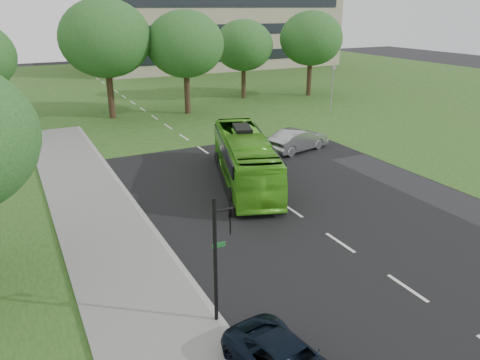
{
  "coord_description": "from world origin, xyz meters",
  "views": [
    {
      "loc": [
        -12.31,
        -16.55,
        9.9
      ],
      "look_at": [
        -2.31,
        3.35,
        1.6
      ],
      "focal_mm": 35.0,
      "sensor_mm": 36.0,
      "label": 1
    }
  ],
  "objects_px": {
    "tree_park_d": "(244,46)",
    "traffic_light": "(219,252)",
    "tree_park_c": "(185,44)",
    "sedan": "(298,140)",
    "tree_park_b": "(105,38)",
    "camera_pole": "(332,83)",
    "tree_park_e": "(311,39)",
    "bus": "(245,159)"
  },
  "relations": [
    {
      "from": "tree_park_d",
      "to": "tree_park_c",
      "type": "bearing_deg",
      "value": -150.72
    },
    {
      "from": "tree_park_d",
      "to": "camera_pole",
      "type": "relative_size",
      "value": 1.88
    },
    {
      "from": "tree_park_c",
      "to": "camera_pole",
      "type": "xyz_separation_m",
      "value": [
        12.53,
        -6.28,
        -3.6
      ]
    },
    {
      "from": "tree_park_b",
      "to": "tree_park_d",
      "type": "xyz_separation_m",
      "value": [
        15.63,
        3.45,
        -1.38
      ]
    },
    {
      "from": "tree_park_c",
      "to": "tree_park_d",
      "type": "bearing_deg",
      "value": 29.28
    },
    {
      "from": "bus",
      "to": "sedan",
      "type": "relative_size",
      "value": 2.17
    },
    {
      "from": "bus",
      "to": "sedan",
      "type": "height_order",
      "value": "bus"
    },
    {
      "from": "tree_park_d",
      "to": "tree_park_e",
      "type": "xyz_separation_m",
      "value": [
        7.66,
        -1.88,
        0.63
      ]
    },
    {
      "from": "tree_park_c",
      "to": "bus",
      "type": "distance_m",
      "value": 20.64
    },
    {
      "from": "sedan",
      "to": "traffic_light",
      "type": "xyz_separation_m",
      "value": [
        -13.19,
        -15.44,
        1.83
      ]
    },
    {
      "from": "camera_pole",
      "to": "traffic_light",
      "type": "bearing_deg",
      "value": -129.58
    },
    {
      "from": "sedan",
      "to": "camera_pole",
      "type": "height_order",
      "value": "camera_pole"
    },
    {
      "from": "tree_park_d",
      "to": "traffic_light",
      "type": "height_order",
      "value": "tree_park_d"
    },
    {
      "from": "tree_park_e",
      "to": "traffic_light",
      "type": "xyz_separation_m",
      "value": [
        -26.79,
        -33.86,
        -3.8
      ]
    },
    {
      "from": "tree_park_b",
      "to": "bus",
      "type": "height_order",
      "value": "tree_park_b"
    },
    {
      "from": "sedan",
      "to": "bus",
      "type": "bearing_deg",
      "value": 108.58
    },
    {
      "from": "camera_pole",
      "to": "sedan",
      "type": "bearing_deg",
      "value": -133.5
    },
    {
      "from": "camera_pole",
      "to": "tree_park_c",
      "type": "bearing_deg",
      "value": 156.89
    },
    {
      "from": "traffic_light",
      "to": "tree_park_c",
      "type": "bearing_deg",
      "value": 82.54
    },
    {
      "from": "tree_park_c",
      "to": "tree_park_e",
      "type": "height_order",
      "value": "tree_park_c"
    },
    {
      "from": "tree_park_c",
      "to": "tree_park_b",
      "type": "bearing_deg",
      "value": 169.0
    },
    {
      "from": "sedan",
      "to": "traffic_light",
      "type": "relative_size",
      "value": 1.09
    },
    {
      "from": "sedan",
      "to": "camera_pole",
      "type": "bearing_deg",
      "value": -61.29
    },
    {
      "from": "tree_park_c",
      "to": "sedan",
      "type": "relative_size",
      "value": 1.96
    },
    {
      "from": "tree_park_e",
      "to": "tree_park_b",
      "type": "bearing_deg",
      "value": -176.14
    },
    {
      "from": "tree_park_c",
      "to": "tree_park_e",
      "type": "distance_m",
      "value": 16.52
    },
    {
      "from": "tree_park_d",
      "to": "bus",
      "type": "xyz_separation_m",
      "value": [
        -12.4,
        -24.47,
        -4.33
      ]
    },
    {
      "from": "tree_park_e",
      "to": "camera_pole",
      "type": "height_order",
      "value": "tree_park_e"
    },
    {
      "from": "tree_park_e",
      "to": "bus",
      "type": "distance_m",
      "value": 30.61
    },
    {
      "from": "bus",
      "to": "camera_pole",
      "type": "height_order",
      "value": "camera_pole"
    },
    {
      "from": "tree_park_b",
      "to": "tree_park_e",
      "type": "height_order",
      "value": "tree_park_b"
    },
    {
      "from": "tree_park_c",
      "to": "traffic_light",
      "type": "relative_size",
      "value": 2.14
    },
    {
      "from": "tree_park_b",
      "to": "traffic_light",
      "type": "relative_size",
      "value": 2.37
    },
    {
      "from": "traffic_light",
      "to": "camera_pole",
      "type": "bearing_deg",
      "value": 58.25
    },
    {
      "from": "bus",
      "to": "sedan",
      "type": "distance_m",
      "value": 7.72
    },
    {
      "from": "bus",
      "to": "traffic_light",
      "type": "relative_size",
      "value": 2.37
    },
    {
      "from": "sedan",
      "to": "tree_park_d",
      "type": "bearing_deg",
      "value": -30.59
    },
    {
      "from": "tree_park_e",
      "to": "sedan",
      "type": "distance_m",
      "value": 23.58
    },
    {
      "from": "tree_park_e",
      "to": "camera_pole",
      "type": "distance_m",
      "value": 10.54
    },
    {
      "from": "tree_park_b",
      "to": "camera_pole",
      "type": "relative_size",
      "value": 2.34
    },
    {
      "from": "tree_park_b",
      "to": "tree_park_e",
      "type": "bearing_deg",
      "value": 3.86
    },
    {
      "from": "traffic_light",
      "to": "tree_park_b",
      "type": "bearing_deg",
      "value": 95.16
    }
  ]
}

